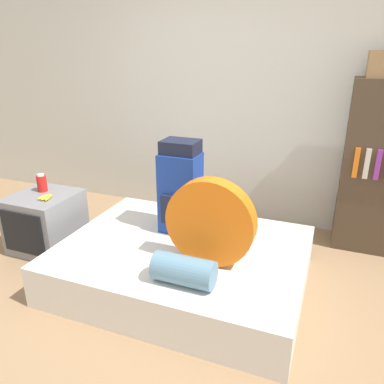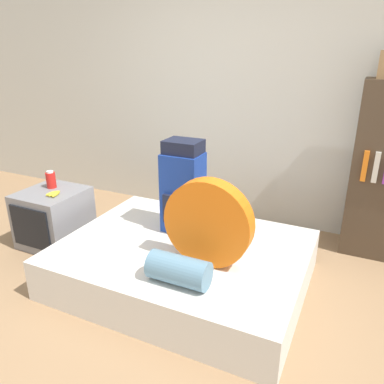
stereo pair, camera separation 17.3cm
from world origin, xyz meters
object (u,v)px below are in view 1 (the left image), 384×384
Objects in this scene: tent_bag at (211,222)px; sleeping_roll at (184,270)px; backpack at (180,188)px; canister at (42,183)px; bookshelf at (380,169)px; television at (46,222)px.

tent_bag is 0.38m from sleeping_roll.
sleeping_roll is at bearing -103.72° from tent_bag.
backpack is 1.22× the size of tent_bag.
backpack is at bearing 4.64° from canister.
bookshelf is (1.50, 0.91, 0.07)m from backpack.
tent_bag is at bearing 76.28° from sleeping_roll.
tent_bag is at bearing -7.06° from television.
tent_bag reaches higher than sleeping_roll.
bookshelf is at bearing 21.78° from television.
backpack is 1.76m from bookshelf.
tent_bag reaches higher than canister.
backpack is 1.89× the size of sleeping_roll.
bookshelf is (2.76, 1.10, 0.50)m from television.
bookshelf is at bearing 53.64° from sleeping_roll.
bookshelf reaches higher than backpack.
backpack is 1.33m from canister.
tent_bag is at bearing -45.39° from backpack.
sleeping_roll is at bearing -126.36° from bookshelf.
canister is at bearing -160.19° from bookshelf.
canister is at bearing 170.38° from tent_bag.
sleeping_roll is 1.66m from television.
canister is (-1.64, 0.59, 0.18)m from sleeping_roll.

